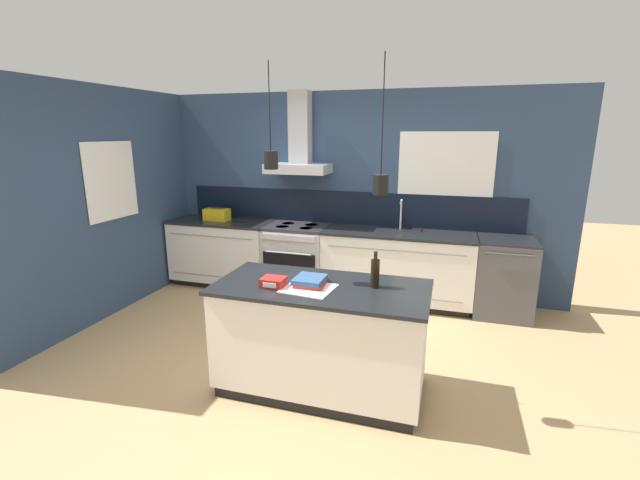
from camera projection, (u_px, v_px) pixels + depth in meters
ground_plane at (293, 358)px, 4.06m from camera, size 16.00×16.00×0.00m
wall_back at (343, 190)px, 5.59m from camera, size 5.60×2.55×2.60m
wall_left at (120, 200)px, 5.07m from camera, size 0.08×3.80×2.60m
counter_run_left at (223, 252)px, 5.99m from camera, size 1.42×0.64×0.91m
counter_run_sink at (397, 267)px, 5.31m from camera, size 1.84×0.64×1.29m
oven_range at (297, 259)px, 5.67m from camera, size 0.81×0.66×0.91m
dishwasher at (503, 277)px, 4.96m from camera, size 0.64×0.65×0.91m
kitchen_island at (321, 337)px, 3.49m from camera, size 1.69×0.82×0.91m
bottle_on_island at (375, 273)px, 3.31m from camera, size 0.07×0.07×0.29m
book_stack at (311, 281)px, 3.37m from camera, size 0.24×0.29×0.07m
red_supply_box at (273, 282)px, 3.35m from camera, size 0.18×0.16×0.07m
paper_pile at (309, 288)px, 3.31m from camera, size 0.41×0.38×0.01m
yellow_toolbox at (217, 215)px, 5.87m from camera, size 0.34×0.18×0.19m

